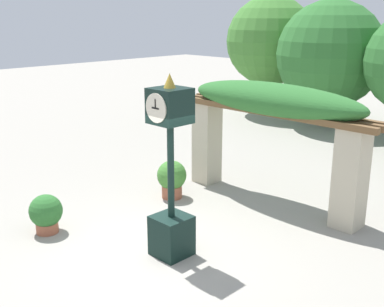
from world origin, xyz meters
name	(u,v)px	position (x,y,z in m)	size (l,w,h in m)	color
ground_plane	(155,251)	(0.00, 0.00, 0.00)	(60.00, 60.00, 0.00)	gray
pedestal_clock	(171,179)	(0.29, 0.13, 1.40)	(0.60, 0.62, 3.16)	black
pergola	(272,114)	(0.00, 3.34, 1.99)	(4.92, 1.13, 2.66)	#BCB299
potted_plant_near_left	(46,213)	(-2.05, -0.97, 0.40)	(0.63, 0.63, 0.76)	#9E563D
potted_plant_near_right	(172,178)	(-1.70, 1.97, 0.47)	(0.67, 0.67, 0.87)	#9E563D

